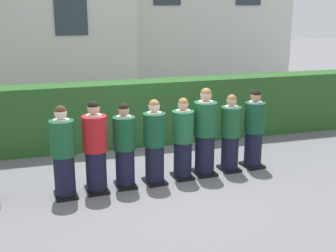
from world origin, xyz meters
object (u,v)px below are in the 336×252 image
at_px(student_front_row_7, 254,131).
at_px(student_front_row_0, 63,154).
at_px(student_front_row_5, 205,134).
at_px(student_front_row_4, 183,140).
at_px(student_front_row_6, 230,135).
at_px(student_front_row_2, 125,148).
at_px(student_in_red_blazer, 95,149).
at_px(student_front_row_3, 154,144).

bearing_deg(student_front_row_7, student_front_row_0, -174.05).
height_order(student_front_row_0, student_front_row_5, student_front_row_5).
relative_size(student_front_row_0, student_front_row_7, 1.01).
relative_size(student_front_row_4, student_front_row_6, 1.01).
xyz_separation_m(student_front_row_0, student_front_row_2, (1.07, 0.13, -0.03)).
bearing_deg(student_front_row_7, student_in_red_blazer, -174.13).
xyz_separation_m(student_in_red_blazer, student_front_row_4, (1.65, 0.18, -0.04)).
height_order(student_in_red_blazer, student_front_row_5, student_front_row_5).
height_order(student_front_row_5, student_front_row_6, student_front_row_5).
distance_m(student_front_row_5, student_front_row_6, 0.56).
xyz_separation_m(student_front_row_2, student_front_row_4, (1.12, 0.11, 0.00)).
distance_m(student_front_row_0, student_front_row_2, 1.08).
distance_m(student_front_row_2, student_front_row_5, 1.60).
relative_size(student_front_row_2, student_front_row_3, 0.98).
xyz_separation_m(student_front_row_4, student_front_row_6, (1.02, 0.11, -0.01)).
bearing_deg(student_front_row_2, student_front_row_6, 5.68).
distance_m(student_in_red_blazer, student_front_row_4, 1.66).
bearing_deg(student_in_red_blazer, student_front_row_2, 7.44).
bearing_deg(student_front_row_2, student_front_row_5, 6.01).
xyz_separation_m(student_in_red_blazer, student_front_row_6, (2.67, 0.28, -0.05)).
bearing_deg(student_front_row_5, student_in_red_blazer, -173.63).
bearing_deg(student_front_row_3, student_in_red_blazer, -175.66).
bearing_deg(student_front_row_6, student_front_row_3, -172.83).
bearing_deg(student_in_red_blazer, student_front_row_3, 4.34).
relative_size(student_front_row_2, student_front_row_6, 1.01).
bearing_deg(student_front_row_5, student_front_row_7, 4.90).
bearing_deg(student_front_row_0, student_front_row_2, 6.93).
height_order(student_front_row_2, student_front_row_6, student_front_row_2).
distance_m(student_front_row_3, student_front_row_7, 2.14).
bearing_deg(student_front_row_5, student_front_row_2, -173.99).
xyz_separation_m(student_front_row_2, student_front_row_3, (0.55, 0.01, 0.01)).
distance_m(student_front_row_3, student_front_row_6, 1.60).
xyz_separation_m(student_front_row_0, student_front_row_3, (1.62, 0.14, -0.01)).
bearing_deg(student_in_red_blazer, student_front_row_7, 5.87).
relative_size(student_front_row_5, student_front_row_7, 1.07).
bearing_deg(student_front_row_3, student_front_row_6, 7.17).
distance_m(student_front_row_3, student_front_row_5, 1.05).
xyz_separation_m(student_front_row_4, student_front_row_7, (1.55, 0.15, 0.02)).
bearing_deg(student_front_row_3, student_front_row_2, -178.63).
bearing_deg(student_front_row_3, student_front_row_0, -174.95).
distance_m(student_in_red_blazer, student_front_row_5, 2.13).
xyz_separation_m(student_front_row_2, student_front_row_7, (2.67, 0.26, 0.02)).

